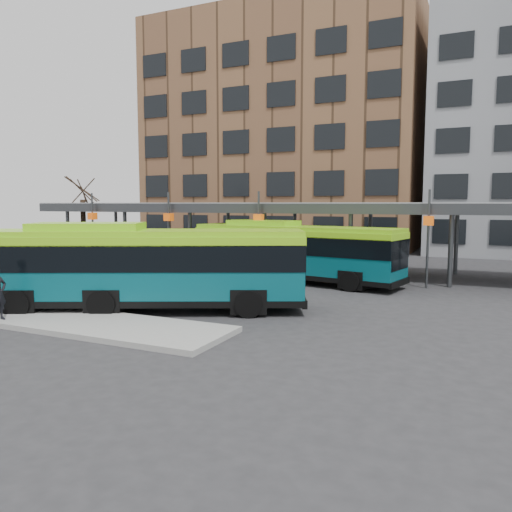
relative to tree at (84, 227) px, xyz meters
The scene contains 7 objects.
ground 21.77m from the tree, 33.69° to the right, with size 120.00×120.00×0.00m, color #28282B.
boarding_island 19.67m from the tree, 50.19° to the right, with size 14.00×3.00×0.18m, color gray.
canopy 18.03m from the tree, ahead, with size 40.00×6.53×4.80m.
tree is the anchor object (origin of this frame).
building_brick 23.18m from the tree, 68.20° to the left, with size 26.00×14.00×22.00m, color brown.
bus_front 19.04m from the tree, 40.09° to the right, with size 12.26×7.61×3.40m.
bus_rear 17.48m from the tree, ahead, with size 11.89×4.59×3.21m.
Camera 1 is at (8.49, -15.63, 4.13)m, focal length 35.00 mm.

